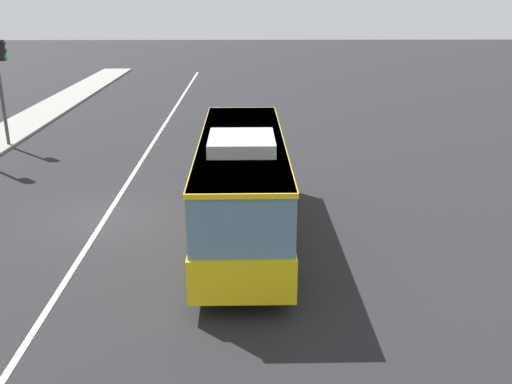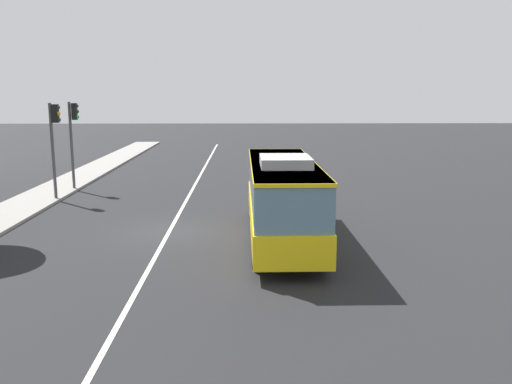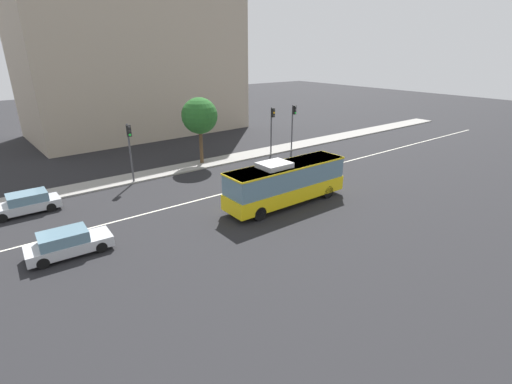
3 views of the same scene
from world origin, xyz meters
name	(u,v)px [view 3 (image 3 of 3)]	position (x,y,z in m)	size (l,w,h in m)	color
ground_plane	(264,183)	(0.00, 0.00, 0.00)	(160.00, 160.00, 0.00)	black
sidewalk_kerb	(215,162)	(0.00, 8.10, 0.07)	(80.00, 2.72, 0.14)	gray
lane_centre_line	(264,183)	(0.00, 0.00, 0.01)	(76.00, 0.16, 0.01)	silver
transit_bus	(286,181)	(-1.55, -4.63, 1.81)	(10.02, 2.56, 3.46)	yellow
sedan_silver	(68,243)	(-16.36, -2.77, 0.72)	(4.56, 1.97, 1.46)	#B7BABF
sedan_silver_ahead	(26,203)	(-17.41, 5.34, 0.72)	(4.51, 1.83, 1.46)	#B7BABF
traffic_light_near_corner	(293,120)	(9.63, 6.86, 3.56)	(0.33, 0.62, 5.20)	#47474C
traffic_light_mid_block	(272,123)	(6.54, 6.86, 3.56)	(0.33, 0.62, 5.20)	#47474C
traffic_light_far_corner	(130,143)	(-9.02, 6.84, 3.56)	(0.33, 0.62, 5.20)	#47474C
street_tree_kerbside_left	(200,116)	(-1.39, 8.42, 4.87)	(3.53, 3.53, 6.67)	#4C3823
office_block_background	(132,42)	(-0.18, 27.86, 11.90)	(28.13, 15.78, 23.80)	tan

